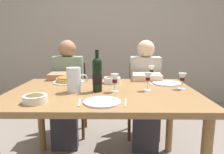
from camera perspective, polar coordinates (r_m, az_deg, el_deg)
name	(u,v)px	position (r m, az deg, el deg)	size (l,w,h in m)	color
back_wall	(109,26)	(3.81, -0.80, 13.88)	(8.00, 0.10, 2.80)	#A3998E
dining_table	(103,102)	(1.69, -2.56, -6.86)	(1.50, 1.00, 0.76)	olive
wine_bottle	(97,75)	(1.62, -4.10, 0.67)	(0.08, 0.08, 0.33)	black
water_pitcher	(74,81)	(1.64, -10.43, -1.15)	(0.17, 0.11, 0.19)	silver
baked_tart	(68,80)	(2.01, -12.03, -0.72)	(0.29, 0.29, 0.06)	white
salad_bowl	(112,80)	(1.94, 0.05, -0.70)	(0.16, 0.16, 0.07)	silver
olive_bowl	(35,98)	(1.44, -20.48, -5.50)	(0.16, 0.16, 0.06)	silver
wine_glass_left_diner	(182,78)	(1.80, 18.85, -0.21)	(0.07, 0.07, 0.14)	silver
wine_glass_right_diner	(151,70)	(2.09, 10.81, 1.95)	(0.07, 0.07, 0.15)	silver
wine_glass_centre	(115,79)	(1.61, 0.76, -0.67)	(0.07, 0.07, 0.14)	silver
wine_glass_spare	(148,78)	(1.68, 9.87, -0.19)	(0.06, 0.06, 0.15)	silver
dinner_plate_left_setting	(102,102)	(1.35, -2.68, -6.87)	(0.25, 0.25, 0.01)	silver
dinner_plate_right_setting	(167,83)	(1.98, 14.88, -1.66)	(0.26, 0.26, 0.01)	silver
fork_left_setting	(79,102)	(1.37, -8.99, -6.92)	(0.16, 0.01, 0.01)	silver
knife_left_setting	(125,102)	(1.36, 3.71, -7.03)	(0.18, 0.01, 0.01)	silver
knife_right_setting	(180,84)	(2.02, 18.16, -1.74)	(0.18, 0.01, 0.01)	silver
spoon_right_setting	(151,84)	(1.95, 10.60, -1.78)	(0.16, 0.01, 0.01)	silver
chair_left	(71,93)	(2.66, -11.28, -4.44)	(0.42, 0.42, 0.87)	brown
diner_left	(67,88)	(2.41, -12.31, -3.11)	(0.35, 0.51, 1.16)	gray
chair_right	(144,94)	(2.60, 8.70, -4.73)	(0.43, 0.43, 0.87)	brown
diner_right	(145,89)	(2.34, 9.18, -3.40)	(0.36, 0.52, 1.16)	#B7B2A8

